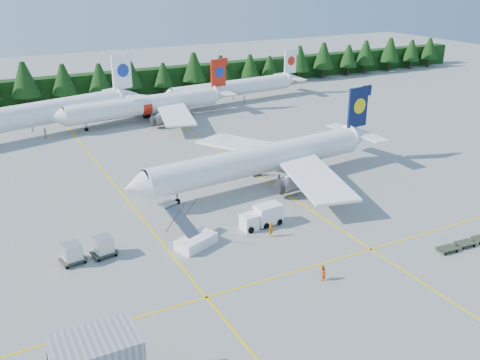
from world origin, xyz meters
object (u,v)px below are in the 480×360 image
airliner_navy (255,161)px  service_truck (261,216)px  airliner_red (142,106)px  airstairs (194,238)px

airliner_navy → service_truck: bearing=-121.4°
airliner_red → airstairs: bearing=-107.9°
airliner_navy → service_truck: airliner_navy is taller
airliner_navy → airstairs: 19.80m
airliner_navy → airliner_red: bearing=90.0°
airliner_navy → service_truck: size_ratio=7.64×
airliner_navy → service_truck: 13.45m
airstairs → service_truck: 9.20m
airstairs → airliner_red: bearing=55.6°
airliner_navy → airstairs: airliner_navy is taller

